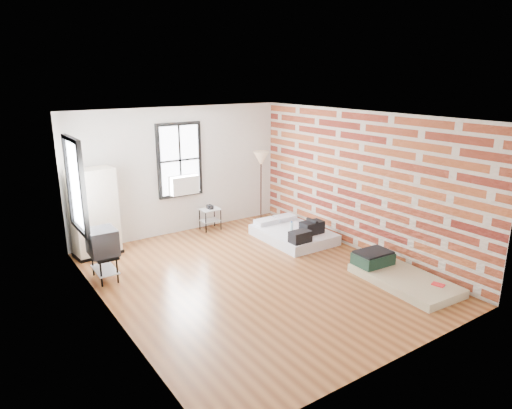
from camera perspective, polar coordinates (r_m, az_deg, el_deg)
ground at (r=8.18m, az=-0.02°, el=-9.05°), size 6.00×6.00×0.00m
room_shell at (r=8.03m, az=-0.12°, el=3.59°), size 5.02×6.02×2.80m
mattress_main at (r=9.91m, az=4.74°, el=-3.61°), size 1.25×1.69×0.54m
mattress_bare at (r=8.36m, az=17.18°, el=-8.35°), size 1.06×1.86×0.39m
wardrobe at (r=9.40m, az=-19.57°, el=-1.00°), size 0.92×0.59×1.73m
side_table at (r=10.50m, az=-5.76°, el=-1.11°), size 0.44×0.36×0.59m
floor_lamp at (r=10.86m, az=0.63°, el=5.36°), size 0.36×0.36×1.70m
tv_stand at (r=8.28m, az=-18.60°, el=-4.68°), size 0.47×0.66×0.92m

